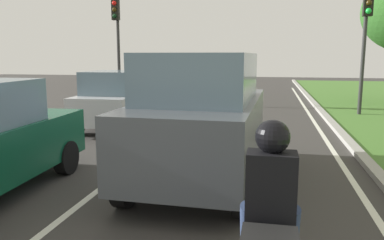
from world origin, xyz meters
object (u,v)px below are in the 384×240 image
object	(u,v)px
car_hatchback_far	(117,100)
car_suv_ahead	(203,117)
traffic_light_overhead_left	(117,31)
rider_person	(271,186)
traffic_light_near_right	(366,28)

from	to	relation	value
car_hatchback_far	car_suv_ahead	bearing A→B (deg)	-54.00
traffic_light_overhead_left	car_hatchback_far	bearing A→B (deg)	-68.37
car_suv_ahead	traffic_light_overhead_left	xyz separation A→B (m)	(-5.81, 10.35, 2.20)
car_suv_ahead	car_hatchback_far	bearing A→B (deg)	129.27
car_hatchback_far	traffic_light_overhead_left	world-z (taller)	traffic_light_overhead_left
car_suv_ahead	rider_person	distance (m)	3.78
car_hatchback_far	traffic_light_near_right	xyz separation A→B (m)	(7.98, 4.05, 2.35)
traffic_light_overhead_left	car_suv_ahead	bearing A→B (deg)	-60.70
car_suv_ahead	rider_person	world-z (taller)	car_suv_ahead
car_hatchback_far	traffic_light_near_right	distance (m)	9.25
traffic_light_near_right	traffic_light_overhead_left	size ratio (longest dim) A/B	0.95
traffic_light_near_right	car_suv_ahead	bearing A→B (deg)	-117.59
car_suv_ahead	car_hatchback_far	world-z (taller)	car_suv_ahead
car_hatchback_far	traffic_light_overhead_left	distance (m)	6.73
car_suv_ahead	rider_person	bearing A→B (deg)	-70.02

